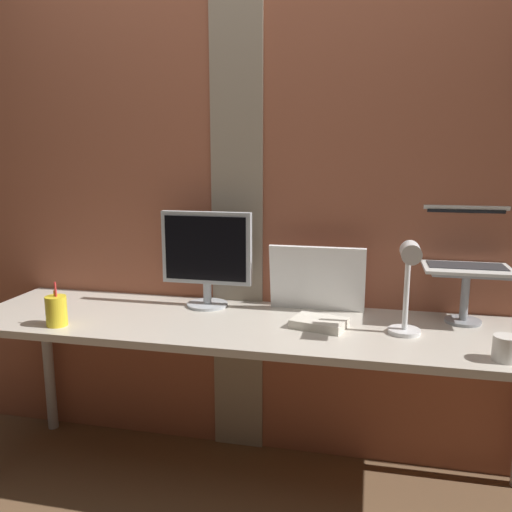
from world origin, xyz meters
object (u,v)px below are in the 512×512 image
(pen_cup, at_px, (56,311))
(laptop, at_px, (465,249))
(whiteboard_panel, at_px, (317,279))
(coffee_mug, at_px, (506,348))
(desk_lamp, at_px, (408,279))
(monitor, at_px, (206,253))

(pen_cup, bearing_deg, laptop, 16.59)
(whiteboard_panel, xyz_separation_m, coffee_mug, (0.66, -0.41, -0.10))
(laptop, xyz_separation_m, desk_lamp, (-0.24, -0.32, -0.06))
(laptop, height_order, coffee_mug, laptop)
(laptop, height_order, desk_lamp, laptop)
(monitor, relative_size, coffee_mug, 3.52)
(desk_lamp, height_order, pen_cup, desk_lamp)
(whiteboard_panel, relative_size, desk_lamp, 1.12)
(whiteboard_panel, bearing_deg, pen_cup, -157.02)
(monitor, xyz_separation_m, desk_lamp, (0.83, -0.23, -0.01))
(monitor, bearing_deg, pen_cup, -142.20)
(whiteboard_panel, distance_m, desk_lamp, 0.45)
(coffee_mug, bearing_deg, monitor, 161.41)
(monitor, bearing_deg, desk_lamp, -15.77)
(monitor, relative_size, pen_cup, 2.38)
(laptop, distance_m, whiteboard_panel, 0.60)
(monitor, relative_size, desk_lamp, 1.16)
(desk_lamp, distance_m, coffee_mug, 0.38)
(desk_lamp, bearing_deg, pen_cup, -173.62)
(whiteboard_panel, bearing_deg, monitor, -176.47)
(whiteboard_panel, bearing_deg, coffee_mug, -32.03)
(desk_lamp, height_order, coffee_mug, desk_lamp)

